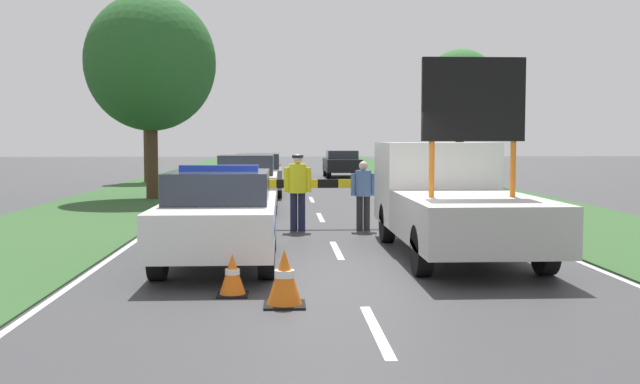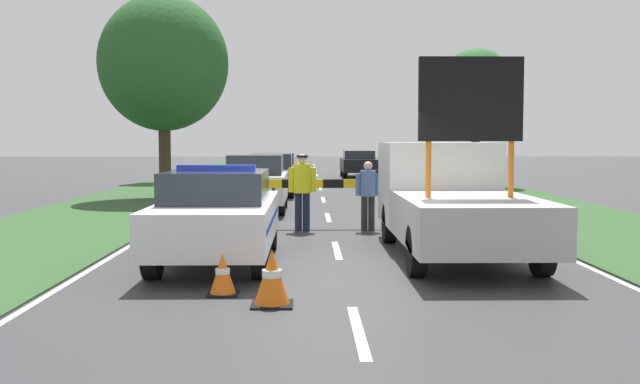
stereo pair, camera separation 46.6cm
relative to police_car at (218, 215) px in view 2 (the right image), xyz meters
name	(u,v)px [view 2 (the right image)]	position (x,y,z in m)	size (l,w,h in m)	color
ground_plane	(342,272)	(2.05, -0.92, -0.80)	(160.00, 160.00, 0.00)	#333335
lane_markings	(321,190)	(2.05, 17.85, -0.80)	(8.11, 71.50, 0.01)	silver
grass_verge_left	(170,188)	(-4.30, 19.08, -0.79)	(4.48, 120.00, 0.03)	#2D5128
grass_verge_right	(469,188)	(8.40, 19.08, -0.79)	(4.48, 120.00, 0.03)	#2D5128
police_car	(218,215)	(0.00, 0.00, 0.00)	(1.85, 4.89, 1.65)	white
work_truck	(450,197)	(4.11, 1.06, 0.21)	(2.15, 6.00, 3.38)	white
road_barrier	(323,188)	(1.87, 5.02, 0.14)	(2.90, 0.08, 1.14)	black
police_officer	(302,185)	(1.39, 4.35, 0.23)	(0.62, 0.40, 1.74)	#191E38
pedestrian_civilian	(368,190)	(2.88, 4.38, 0.12)	(0.57, 0.36, 1.58)	#232326
traffic_cone_near_police	(272,278)	(1.06, -3.31, -0.45)	(0.52, 0.52, 0.71)	black
traffic_cone_centre_front	(253,214)	(0.21, 5.20, -0.51)	(0.43, 0.43, 0.60)	black
traffic_cone_near_truck	(223,274)	(0.38, -2.66, -0.53)	(0.41, 0.41, 0.56)	black
traffic_cone_behind_barrier	(251,221)	(0.27, 3.82, -0.52)	(0.42, 0.42, 0.58)	black
queued_car_van_white	(256,183)	(0.03, 8.99, 0.02)	(1.72, 3.95, 1.63)	silver
queued_car_suv_grey	(271,174)	(0.16, 15.20, -0.02)	(1.74, 4.10, 1.55)	slate
queued_car_wagon_maroon	(277,168)	(0.11, 22.13, -0.05)	(1.77, 4.33, 1.45)	maroon
queued_car_sedan_black	(358,163)	(4.33, 28.72, -0.04)	(1.86, 4.69, 1.47)	black
roadside_tree_near_left	(476,89)	(8.87, 20.17, 3.48)	(3.27, 3.27, 6.04)	#42301E
roadside_tree_near_right	(164,88)	(-5.45, 24.01, 3.78)	(2.88, 2.88, 6.15)	#42301E
roadside_tree_mid_left	(164,63)	(-3.45, 13.59, 3.89)	(4.46, 4.46, 7.05)	#42301E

